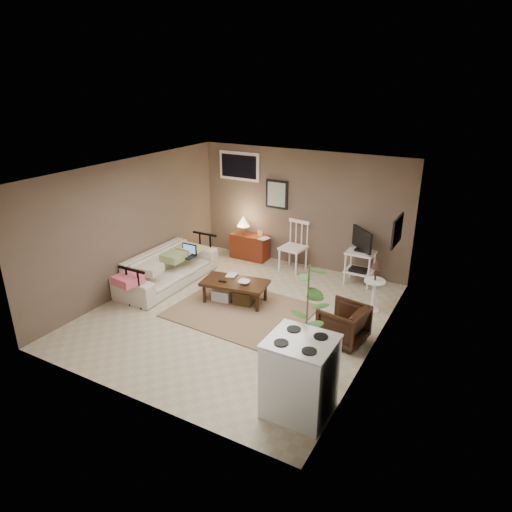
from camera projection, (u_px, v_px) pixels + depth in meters
The scene contains 20 objects.
floor at pixel (239, 313), 7.68m from camera, with size 5.00×5.00×0.00m, color #C1B293.
art_back at pixel (277, 194), 9.41m from camera, with size 0.50×0.03×0.60m, color black.
art_right at pixel (397, 231), 6.97m from camera, with size 0.03×0.60×0.45m, color black.
window at pixel (239, 166), 9.63m from camera, with size 0.96×0.03×0.60m, color white.
rug at pixel (241, 311), 7.74m from camera, with size 2.20×1.76×0.02m, color #957157.
coffee_table at pixel (234, 290), 7.97m from camera, with size 1.21×0.76×0.43m.
sofa at pixel (167, 263), 8.65m from camera, with size 2.17×0.63×0.85m, color beige.
sofa_pillows at pixel (161, 263), 8.38m from camera, with size 0.42×2.06×0.15m, color beige, non-canonical shape.
sofa_end_rails at pixel (173, 267), 8.61m from camera, with size 0.58×2.17×0.73m, color black, non-canonical shape.
laptop at pixel (188, 252), 8.81m from camera, with size 0.33×0.24×0.23m.
red_console at pixel (249, 244), 9.90m from camera, with size 0.82×0.36×0.94m.
spindle_chair at pixel (294, 248), 9.24m from camera, with size 0.52×0.52×1.03m.
tv_stand at pixel (360, 255), 8.57m from camera, with size 0.52×0.50×1.10m.
side_table at pixel (375, 279), 7.56m from camera, with size 0.35×0.35×0.94m.
armchair at pixel (343, 322), 6.77m from camera, with size 0.62×0.58×0.64m, color black.
potted_plant at pixel (307, 315), 5.91m from camera, with size 0.39×0.39×1.57m.
stove at pixel (300, 376), 5.28m from camera, with size 0.75×0.70×0.99m.
bowl at pixel (244, 278), 7.79m from camera, with size 0.20×0.05×0.20m, color black.
book_table at pixel (227, 269), 8.12m from camera, with size 0.17×0.02×0.24m, color black.
book_console at pixel (261, 233), 9.55m from camera, with size 0.18×0.02×0.25m, color black.
Camera 1 is at (3.55, -5.79, 3.73)m, focal length 32.00 mm.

